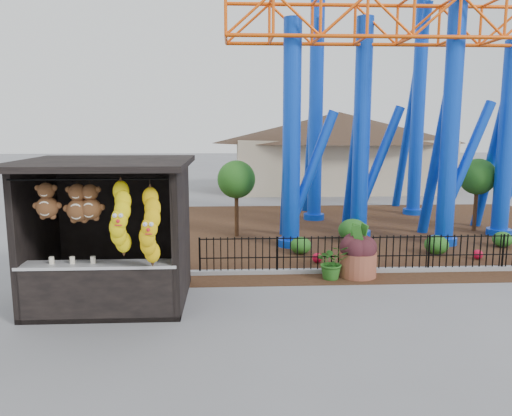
{
  "coord_description": "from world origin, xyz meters",
  "views": [
    {
      "loc": [
        -0.38,
        -9.48,
        3.83
      ],
      "look_at": [
        0.17,
        1.5,
        2.0
      ],
      "focal_mm": 35.0,
      "sensor_mm": 36.0,
      "label": 1
    }
  ],
  "objects_px": {
    "roller_coaster": "(389,49)",
    "prize_booth": "(108,236)",
    "terracotta_planter": "(358,264)",
    "potted_plant": "(332,262)"
  },
  "relations": [
    {
      "from": "roller_coaster",
      "to": "prize_booth",
      "type": "bearing_deg",
      "value": -137.84
    },
    {
      "from": "terracotta_planter",
      "to": "potted_plant",
      "type": "xyz_separation_m",
      "value": [
        -0.7,
        -0.19,
        0.13
      ]
    },
    {
      "from": "prize_booth",
      "to": "roller_coaster",
      "type": "relative_size",
      "value": 0.32
    },
    {
      "from": "roller_coaster",
      "to": "terracotta_planter",
      "type": "distance_m",
      "value": 8.56
    },
    {
      "from": "prize_booth",
      "to": "potted_plant",
      "type": "height_order",
      "value": "prize_booth"
    },
    {
      "from": "roller_coaster",
      "to": "terracotta_planter",
      "type": "bearing_deg",
      "value": -112.43
    },
    {
      "from": "prize_booth",
      "to": "terracotta_planter",
      "type": "height_order",
      "value": "prize_booth"
    },
    {
      "from": "roller_coaster",
      "to": "terracotta_planter",
      "type": "height_order",
      "value": "roller_coaster"
    },
    {
      "from": "roller_coaster",
      "to": "terracotta_planter",
      "type": "relative_size",
      "value": 11.55
    },
    {
      "from": "roller_coaster",
      "to": "potted_plant",
      "type": "bearing_deg",
      "value": -117.51
    }
  ]
}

